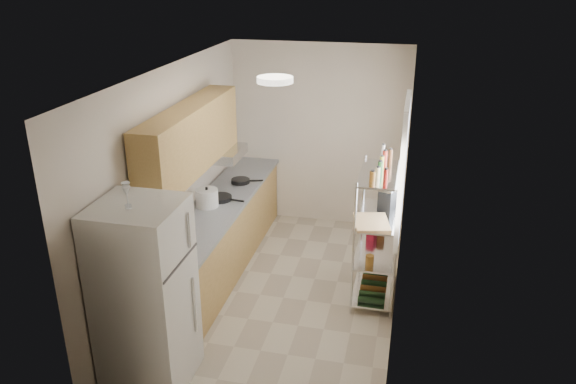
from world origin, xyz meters
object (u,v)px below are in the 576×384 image
Objects in this scene: frying_pan_large at (220,198)px; refrigerator at (145,296)px; rice_cooker at (207,198)px; espresso_machine at (387,199)px; cutting_board at (372,222)px.

refrigerator is at bearing -81.65° from frying_pan_large.
espresso_machine is at bearing 3.54° from rice_cooker.
cutting_board is at bearing -8.08° from frying_pan_large.
refrigerator is 3.83× the size of cutting_board.
rice_cooker is at bearing 171.81° from cutting_board.
frying_pan_large is 1.07× the size of espresso_machine.
espresso_machine is (1.95, 2.04, 0.27)m from refrigerator.
rice_cooker is at bearing -161.11° from espresso_machine.
cutting_board is at bearing -8.19° from rice_cooker.
espresso_machine reaches higher than frying_pan_large.
rice_cooker is 1.98m from cutting_board.
cutting_board reaches higher than frying_pan_large.
rice_cooker is 0.93× the size of frying_pan_large.
rice_cooker reaches higher than frying_pan_large.
espresso_machine reaches higher than cutting_board.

